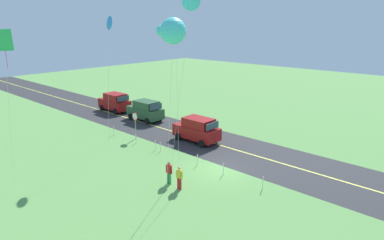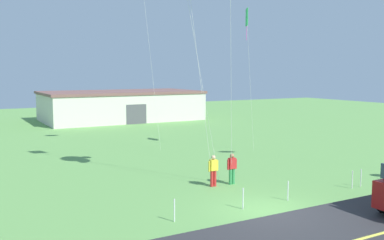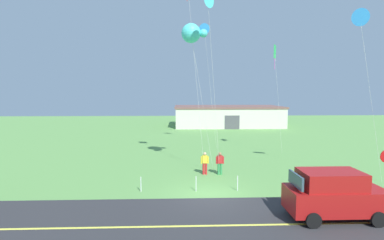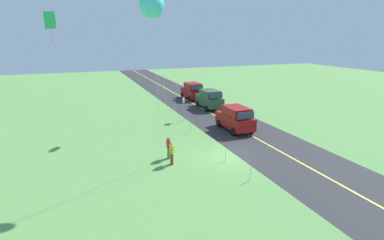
{
  "view_description": "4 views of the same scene",
  "coord_description": "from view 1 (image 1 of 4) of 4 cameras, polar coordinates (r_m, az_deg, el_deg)",
  "views": [
    {
      "loc": [
        -13.91,
        18.6,
        10.47
      ],
      "look_at": [
        0.2,
        2.98,
        4.41
      ],
      "focal_mm": 31.33,
      "sensor_mm": 36.0,
      "label": 1
    },
    {
      "loc": [
        -11.24,
        -13.7,
        5.72
      ],
      "look_at": [
        -1.52,
        3.77,
        3.52
      ],
      "focal_mm": 40.37,
      "sensor_mm": 36.0,
      "label": 2
    },
    {
      "loc": [
        -1.68,
        -16.73,
        5.8
      ],
      "look_at": [
        -0.98,
        1.37,
        4.17
      ],
      "focal_mm": 28.34,
      "sensor_mm": 36.0,
      "label": 3
    },
    {
      "loc": [
        -18.27,
        10.0,
        8.46
      ],
      "look_at": [
        -0.34,
        3.06,
        3.11
      ],
      "focal_mm": 28.29,
      "sensor_mm": 36.0,
      "label": 4
    }
  ],
  "objects": [
    {
      "name": "ground_plane",
      "position": [
        25.49,
        4.88,
        -8.37
      ],
      "size": [
        120.0,
        120.0,
        0.1
      ],
      "primitive_type": "cube",
      "color": "#60994C"
    },
    {
      "name": "asphalt_road",
      "position": [
        28.52,
        9.79,
        -5.71
      ],
      "size": [
        120.0,
        7.0,
        0.0
      ],
      "primitive_type": "cube",
      "color": "#2D2D30",
      "rests_on": "ground"
    },
    {
      "name": "road_centre_stripe",
      "position": [
        28.52,
        9.79,
        -5.7
      ],
      "size": [
        120.0,
        0.16,
        0.0
      ],
      "primitive_type": "cube",
      "color": "#E5E04C",
      "rests_on": "asphalt_road"
    },
    {
      "name": "car_suv_foreground",
      "position": [
        30.72,
        0.87,
        -1.59
      ],
      "size": [
        4.4,
        2.12,
        2.24
      ],
      "color": "maroon",
      "rests_on": "ground"
    },
    {
      "name": "car_parked_east_near",
      "position": [
        37.87,
        -7.92,
        1.67
      ],
      "size": [
        4.4,
        2.12,
        2.24
      ],
      "color": "#2D5633",
      "rests_on": "ground"
    },
    {
      "name": "car_parked_east_far",
      "position": [
        42.59,
        -13.01,
        3.01
      ],
      "size": [
        4.4,
        2.12,
        2.24
      ],
      "color": "maroon",
      "rests_on": "ground"
    },
    {
      "name": "stop_sign",
      "position": [
        31.66,
        -9.65,
        -0.06
      ],
      "size": [
        0.76,
        0.08,
        2.56
      ],
      "color": "gray",
      "rests_on": "ground"
    },
    {
      "name": "person_adult_near",
      "position": [
        22.87,
        -3.94,
        -8.81
      ],
      "size": [
        0.58,
        0.22,
        1.6
      ],
      "rotation": [
        0.0,
        0.0,
        1.09
      ],
      "color": "#338C4C",
      "rests_on": "ground"
    },
    {
      "name": "person_adult_companion",
      "position": [
        22.12,
        -2.18,
        -9.68
      ],
      "size": [
        0.58,
        0.22,
        1.6
      ],
      "rotation": [
        0.0,
        0.0,
        2.64
      ],
      "color": "red",
      "rests_on": "ground"
    },
    {
      "name": "kite_red_low",
      "position": [
        20.89,
        -0.15,
        19.42
      ],
      "size": [
        1.45,
        1.61,
        12.3
      ],
      "color": "silver",
      "rests_on": "ground"
    },
    {
      "name": "kite_green_far",
      "position": [
        28.61,
        -14.03,
        15.69
      ],
      "size": [
        2.35,
        0.63,
        11.11
      ],
      "color": "silver",
      "rests_on": "ground"
    },
    {
      "name": "kite_pink_drift",
      "position": [
        18.41,
        -3.38,
        14.91
      ],
      "size": [
        2.32,
        1.48,
        10.81
      ],
      "color": "silver",
      "rests_on": "ground"
    },
    {
      "name": "kite_orange_near",
      "position": [
        22.24,
        -29.36,
        11.3
      ],
      "size": [
        1.26,
        0.83,
        10.19
      ],
      "color": "silver",
      "rests_on": "ground"
    },
    {
      "name": "fence_post_0",
      "position": [
        22.78,
        11.97,
        -10.41
      ],
      "size": [
        0.05,
        0.05,
        0.9
      ],
      "primitive_type": "cylinder",
      "color": "silver",
      "rests_on": "ground"
    },
    {
      "name": "fence_post_1",
      "position": [
        24.36,
        5.34,
        -8.3
      ],
      "size": [
        0.05,
        0.05,
        0.9
      ],
      "primitive_type": "cylinder",
      "color": "silver",
      "rests_on": "ground"
    },
    {
      "name": "fence_post_2",
      "position": [
        25.78,
        0.92,
        -6.81
      ],
      "size": [
        0.05,
        0.05,
        0.9
      ],
      "primitive_type": "cylinder",
      "color": "silver",
      "rests_on": "ground"
    },
    {
      "name": "fence_post_3",
      "position": [
        28.49,
        -5.41,
        -4.6
      ],
      "size": [
        0.05,
        0.05,
        0.9
      ],
      "primitive_type": "cylinder",
      "color": "silver",
      "rests_on": "ground"
    },
    {
      "name": "fence_post_4",
      "position": [
        28.93,
        -6.25,
        -4.3
      ],
      "size": [
        0.05,
        0.05,
        0.9
      ],
      "primitive_type": "cylinder",
      "color": "silver",
      "rests_on": "ground"
    },
    {
      "name": "fence_post_5",
      "position": [
        30.83,
        -9.51,
        -3.13
      ],
      "size": [
        0.05,
        0.05,
        0.9
      ],
      "primitive_type": "cylinder",
      "color": "silver",
      "rests_on": "ground"
    },
    {
      "name": "fence_post_6",
      "position": [
        33.46,
        -13.17,
        -1.8
      ],
      "size": [
        0.05,
        0.05,
        0.9
      ],
      "primitive_type": "cylinder",
      "color": "silver",
      "rests_on": "ground"
    }
  ]
}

